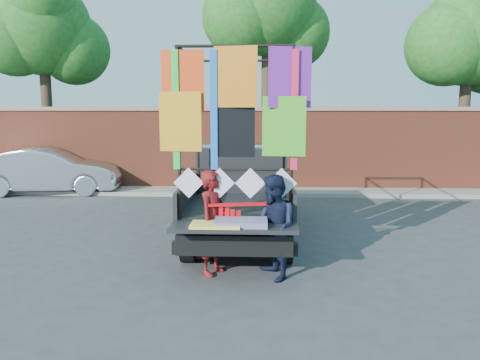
{
  "coord_description": "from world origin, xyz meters",
  "views": [
    {
      "loc": [
        0.8,
        -7.67,
        2.58
      ],
      "look_at": [
        0.47,
        -0.13,
        1.41
      ],
      "focal_mm": 35.0,
      "sensor_mm": 36.0,
      "label": 1
    }
  ],
  "objects_px": {
    "sedan": "(50,171)",
    "woman": "(213,223)",
    "pickup_truck": "(242,189)",
    "man": "(274,227)"
  },
  "relations": [
    {
      "from": "pickup_truck",
      "to": "woman",
      "type": "xyz_separation_m",
      "value": [
        -0.34,
        -2.76,
        -0.06
      ]
    },
    {
      "from": "pickup_truck",
      "to": "woman",
      "type": "height_order",
      "value": "pickup_truck"
    },
    {
      "from": "sedan",
      "to": "man",
      "type": "distance_m",
      "value": 9.56
    },
    {
      "from": "pickup_truck",
      "to": "man",
      "type": "relative_size",
      "value": 3.48
    },
    {
      "from": "pickup_truck",
      "to": "man",
      "type": "xyz_separation_m",
      "value": [
        0.59,
        -2.94,
        -0.08
      ]
    },
    {
      "from": "woman",
      "to": "pickup_truck",
      "type": "bearing_deg",
      "value": 16.73
    },
    {
      "from": "sedan",
      "to": "woman",
      "type": "height_order",
      "value": "woman"
    },
    {
      "from": "sedan",
      "to": "woman",
      "type": "relative_size",
      "value": 2.55
    },
    {
      "from": "pickup_truck",
      "to": "man",
      "type": "height_order",
      "value": "pickup_truck"
    },
    {
      "from": "woman",
      "to": "man",
      "type": "relative_size",
      "value": 1.03
    }
  ]
}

